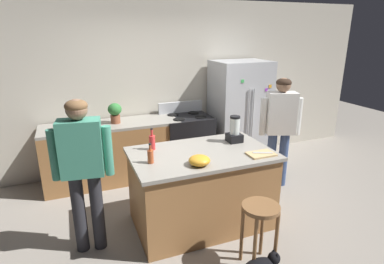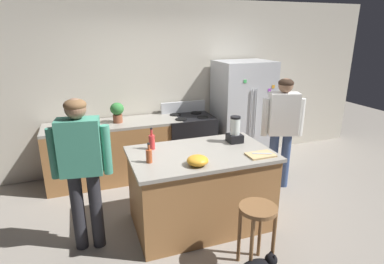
% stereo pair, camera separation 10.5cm
% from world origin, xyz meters
% --- Properties ---
extents(ground_plane, '(14.00, 14.00, 0.00)m').
position_xyz_m(ground_plane, '(0.00, 0.00, 0.00)').
color(ground_plane, gray).
extents(back_wall, '(8.00, 0.10, 2.70)m').
position_xyz_m(back_wall, '(0.00, 1.95, 1.35)').
color(back_wall, beige).
rests_on(back_wall, ground_plane).
extents(kitchen_island, '(1.60, 0.99, 0.91)m').
position_xyz_m(kitchen_island, '(0.00, 0.00, 0.46)').
color(kitchen_island, '#9E6B3D').
rests_on(kitchen_island, ground_plane).
extents(back_counter_run, '(2.00, 0.64, 0.91)m').
position_xyz_m(back_counter_run, '(-0.80, 1.55, 0.46)').
color(back_counter_run, '#9E6B3D').
rests_on(back_counter_run, ground_plane).
extents(refrigerator, '(0.90, 0.73, 1.76)m').
position_xyz_m(refrigerator, '(1.34, 1.50, 0.88)').
color(refrigerator, '#B7BABF').
rests_on(refrigerator, ground_plane).
extents(stove_range, '(0.76, 0.65, 1.09)m').
position_xyz_m(stove_range, '(0.39, 1.52, 0.47)').
color(stove_range, black).
rests_on(stove_range, ground_plane).
extents(person_by_island_left, '(0.60, 0.28, 1.63)m').
position_xyz_m(person_by_island_left, '(-1.27, -0.01, 0.99)').
color(person_by_island_left, '#26262B').
rests_on(person_by_island_left, ground_plane).
extents(person_by_sink_right, '(0.59, 0.34, 1.61)m').
position_xyz_m(person_by_sink_right, '(1.43, 0.49, 0.97)').
color(person_by_sink_right, '#384C7A').
rests_on(person_by_sink_right, ground_plane).
extents(bar_stool, '(0.36, 0.36, 0.66)m').
position_xyz_m(bar_stool, '(0.23, -0.87, 0.52)').
color(bar_stool, brown).
rests_on(bar_stool, ground_plane).
extents(potted_plant, '(0.20, 0.20, 0.30)m').
position_xyz_m(potted_plant, '(-0.73, 1.55, 1.09)').
color(potted_plant, brown).
rests_on(potted_plant, back_counter_run).
extents(blender_appliance, '(0.17, 0.17, 0.33)m').
position_xyz_m(blender_appliance, '(0.51, 0.18, 1.05)').
color(blender_appliance, black).
rests_on(blender_appliance, kitchen_island).
extents(bottle_cooking_sauce, '(0.06, 0.06, 0.22)m').
position_xyz_m(bottle_cooking_sauce, '(-0.61, -0.08, 0.99)').
color(bottle_cooking_sauce, '#B24C26').
rests_on(bottle_cooking_sauce, kitchen_island).
extents(bottle_soda, '(0.07, 0.07, 0.26)m').
position_xyz_m(bottle_soda, '(-0.50, 0.29, 1.01)').
color(bottle_soda, red).
rests_on(bottle_soda, kitchen_island).
extents(mixing_bowl, '(0.22, 0.22, 0.10)m').
position_xyz_m(mixing_bowl, '(-0.16, -0.31, 0.96)').
color(mixing_bowl, orange).
rests_on(mixing_bowl, kitchen_island).
extents(cutting_board, '(0.30, 0.20, 0.02)m').
position_xyz_m(cutting_board, '(0.58, -0.31, 0.92)').
color(cutting_board, tan).
rests_on(cutting_board, kitchen_island).
extents(chef_knife, '(0.21, 0.11, 0.01)m').
position_xyz_m(chef_knife, '(0.60, -0.31, 0.94)').
color(chef_knife, '#B7BABF').
rests_on(chef_knife, cutting_board).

